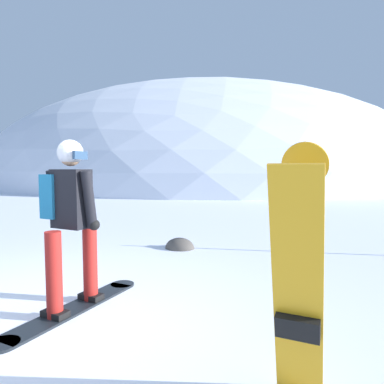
{
  "coord_description": "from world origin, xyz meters",
  "views": [
    {
      "loc": [
        2.59,
        -2.08,
        1.44
      ],
      "look_at": [
        0.04,
        3.46,
        1.0
      ],
      "focal_mm": 31.7,
      "sensor_mm": 36.0,
      "label": 1
    }
  ],
  "objects": [
    {
      "name": "ridge_peak_main",
      "position": [
        -10.78,
        28.27,
        0.0
      ],
      "size": [
        40.2,
        36.18,
        17.83
      ],
      "color": "white",
      "rests_on": "ground"
    },
    {
      "name": "ridge_peak_far",
      "position": [
        -38.19,
        41.85,
        0.0
      ],
      "size": [
        27.35,
        24.62,
        8.51
      ],
      "color": "white",
      "rests_on": "ground"
    },
    {
      "name": "snowboarder_main",
      "position": [
        0.07,
        0.46,
        0.92
      ],
      "size": [
        0.64,
        1.84,
        1.71
      ],
      "color": "black",
      "rests_on": "ground"
    },
    {
      "name": "ground_plane",
      "position": [
        0.0,
        0.0,
        0.0
      ],
      "size": [
        300.0,
        300.0,
        0.0
      ],
      "primitive_type": "plane",
      "color": "white"
    },
    {
      "name": "spare_snowboard",
      "position": [
        2.35,
        -0.08,
        0.81
      ],
      "size": [
        0.28,
        0.48,
        1.6
      ],
      "color": "orange",
      "rests_on": "ground"
    },
    {
      "name": "rock_mid",
      "position": [
        -0.1,
        3.25,
        0.0
      ],
      "size": [
        0.54,
        0.46,
        0.38
      ],
      "color": "#4C4742",
      "rests_on": "ground"
    }
  ]
}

